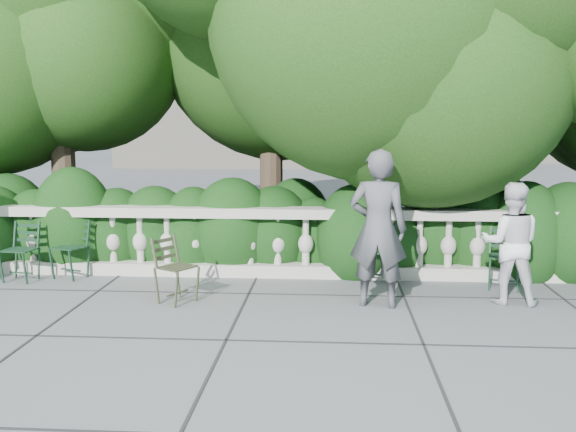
# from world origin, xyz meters

# --- Properties ---
(ground) EXTENTS (90.00, 90.00, 0.00)m
(ground) POSITION_xyz_m (0.00, 0.00, 0.00)
(ground) COLOR #515358
(ground) RESTS_ON ground
(balustrade) EXTENTS (12.00, 0.44, 1.00)m
(balustrade) POSITION_xyz_m (0.00, 1.80, 0.49)
(balustrade) COLOR #9E998E
(balustrade) RESTS_ON ground
(shrub_hedge) EXTENTS (15.00, 2.60, 1.70)m
(shrub_hedge) POSITION_xyz_m (0.00, 3.00, 0.00)
(shrub_hedge) COLOR black
(shrub_hedge) RESTS_ON ground
(tree_canopy) EXTENTS (15.04, 6.52, 6.78)m
(tree_canopy) POSITION_xyz_m (0.69, 3.19, 3.96)
(tree_canopy) COLOR #3F3023
(tree_canopy) RESTS_ON ground
(chair_a) EXTENTS (0.50, 0.53, 0.84)m
(chair_a) POSITION_xyz_m (-3.79, 1.11, 0.00)
(chair_a) COLOR black
(chair_a) RESTS_ON ground
(chair_b) EXTENTS (0.58, 0.60, 0.84)m
(chair_b) POSITION_xyz_m (-3.20, 1.34, 0.00)
(chair_b) COLOR black
(chair_b) RESTS_ON ground
(chair_c) EXTENTS (0.51, 0.54, 0.84)m
(chair_c) POSITION_xyz_m (1.22, 1.34, 0.00)
(chair_c) COLOR black
(chair_c) RESTS_ON ground
(chair_e) EXTENTS (0.54, 0.57, 0.84)m
(chair_e) POSITION_xyz_m (2.83, 1.12, 0.00)
(chair_e) COLOR black
(chair_e) RESTS_ON ground
(chair_weathered) EXTENTS (0.64, 0.63, 0.84)m
(chair_weathered) POSITION_xyz_m (-1.20, 0.27, 0.00)
(chair_weathered) COLOR black
(chair_weathered) RESTS_ON ground
(person_woman_grey) EXTENTS (0.76, 0.56, 1.90)m
(person_woman_grey) POSITION_xyz_m (1.12, 0.37, 0.95)
(person_woman_grey) COLOR #424347
(person_woman_grey) RESTS_ON ground
(person_casual_man) EXTENTS (0.82, 0.70, 1.49)m
(person_casual_man) POSITION_xyz_m (2.75, 0.61, 0.75)
(person_casual_man) COLOR silver
(person_casual_man) RESTS_ON ground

